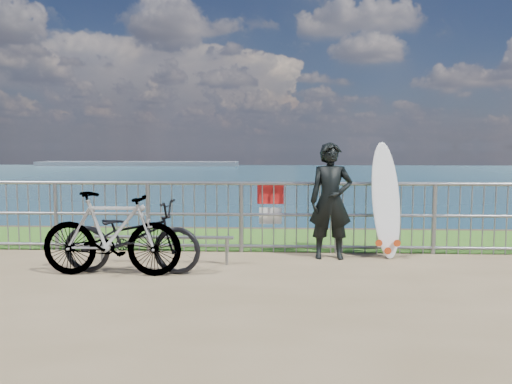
# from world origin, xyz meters

# --- Properties ---
(grass_strip) EXTENTS (120.00, 120.00, 0.00)m
(grass_strip) POSITION_xyz_m (0.00, 2.70, 0.01)
(grass_strip) COLOR #326B1D
(grass_strip) RESTS_ON ground
(seascape) EXTENTS (260.00, 260.00, 5.00)m
(seascape) POSITION_xyz_m (-43.75, 147.49, -4.03)
(seascape) COLOR brown
(seascape) RESTS_ON ground
(railing) EXTENTS (10.06, 0.10, 1.13)m
(railing) POSITION_xyz_m (0.02, 1.60, 0.58)
(railing) COLOR gray
(railing) RESTS_ON ground
(surfer) EXTENTS (0.63, 0.42, 1.74)m
(surfer) POSITION_xyz_m (0.87, 1.23, 0.87)
(surfer) COLOR black
(surfer) RESTS_ON ground
(surfboard) EXTENTS (0.56, 0.52, 1.76)m
(surfboard) POSITION_xyz_m (1.71, 1.37, 0.81)
(surfboard) COLOR white
(surfboard) RESTS_ON ground
(bicycle_near) EXTENTS (1.87, 0.71, 0.97)m
(bicycle_near) POSITION_xyz_m (-1.85, 0.23, 0.49)
(bicycle_near) COLOR black
(bicycle_near) RESTS_ON ground
(bicycle_far) EXTENTS (1.83, 0.54, 1.10)m
(bicycle_far) POSITION_xyz_m (-2.07, 0.07, 0.55)
(bicycle_far) COLOR black
(bicycle_far) RESTS_ON ground
(bike_rack) EXTENTS (2.00, 0.05, 0.41)m
(bike_rack) POSITION_xyz_m (-1.55, 0.74, 0.34)
(bike_rack) COLOR gray
(bike_rack) RESTS_ON ground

